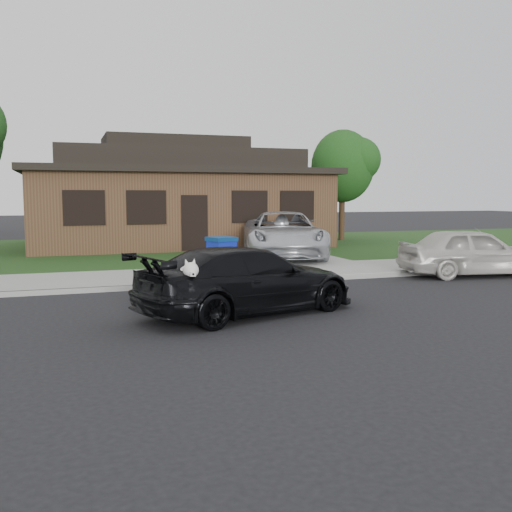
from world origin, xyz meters
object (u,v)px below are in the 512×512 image
object	(u,v)px
sedan	(247,280)
recycling_bin	(222,257)
minivan	(283,234)
white_compact	(472,252)

from	to	relation	value
sedan	recycling_bin	world-z (taller)	sedan
sedan	minivan	size ratio (longest dim) A/B	0.85
minivan	recycling_bin	xyz separation A→B (m)	(-3.29, -3.98, -0.27)
white_compact	recycling_bin	bearing A→B (deg)	90.33
minivan	recycling_bin	size ratio (longest dim) A/B	5.32
sedan	recycling_bin	distance (m)	4.19
recycling_bin	white_compact	bearing A→B (deg)	-29.06
sedan	minivan	bearing A→B (deg)	-43.53
sedan	white_compact	distance (m)	8.09
sedan	white_compact	size ratio (longest dim) A/B	1.19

